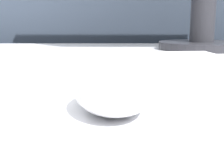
% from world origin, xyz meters
% --- Properties ---
extents(partition_panel, '(5.00, 0.03, 1.02)m').
position_xyz_m(partition_panel, '(0.00, 0.70, 0.51)').
color(partition_panel, '#333D4C').
rests_on(partition_panel, ground_plane).
extents(computer_mouse_near, '(0.08, 0.11, 0.03)m').
position_xyz_m(computer_mouse_near, '(0.07, -0.24, 0.76)').
color(computer_mouse_near, white).
rests_on(computer_mouse_near, desk).
extents(keyboard, '(0.45, 0.16, 0.02)m').
position_xyz_m(keyboard, '(0.04, -0.01, 0.75)').
color(keyboard, white).
rests_on(keyboard, desk).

